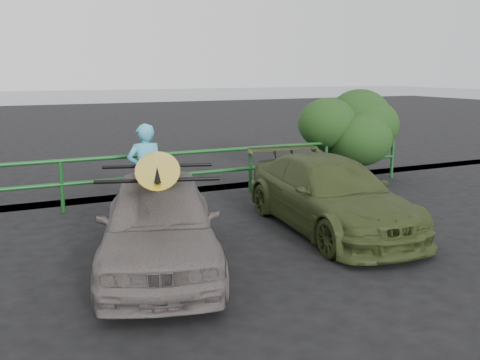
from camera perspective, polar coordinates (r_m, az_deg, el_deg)
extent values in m
plane|color=black|center=(6.40, -3.24, -13.06)|extent=(80.00, 80.00, 0.00)
plane|color=slate|center=(65.50, -23.58, 8.30)|extent=(200.00, 200.00, 0.00)
imported|color=#655C5A|center=(7.35, -8.60, -4.43)|extent=(2.58, 4.13, 1.31)
imported|color=#35421D|center=(9.21, 9.57, -1.52)|extent=(2.06, 4.30, 1.21)
imported|color=#46B5D4|center=(9.81, -10.04, 0.87)|extent=(0.68, 0.48, 1.75)
ellipsoid|color=gold|center=(7.19, -8.78, 1.32)|extent=(1.39, 2.91, 0.08)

